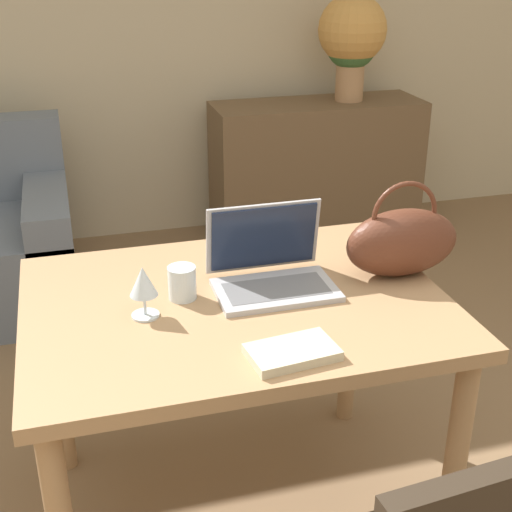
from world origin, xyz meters
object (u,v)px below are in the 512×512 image
handbag (402,241)px  flower_vase (352,37)px  laptop (270,265)px  wine_glass (143,284)px  drinking_glass (182,283)px

handbag → flower_vase: (0.67, 2.02, 0.28)m
laptop → flower_vase: (1.05, 1.98, 0.32)m
wine_glass → flower_vase: size_ratio=0.25×
laptop → handbag: 0.38m
drinking_glass → handbag: size_ratio=0.27×
drinking_glass → wine_glass: bearing=-146.2°
drinking_glass → flower_vase: size_ratio=0.16×
wine_glass → handbag: handbag is taller
wine_glass → flower_vase: flower_vase is taller
laptop → handbag: bearing=-6.1°
flower_vase → laptop: bearing=-117.9°
laptop → drinking_glass: bearing=-175.9°
handbag → flower_vase: 2.14m
laptop → wine_glass: laptop is taller
laptop → handbag: size_ratio=0.98×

